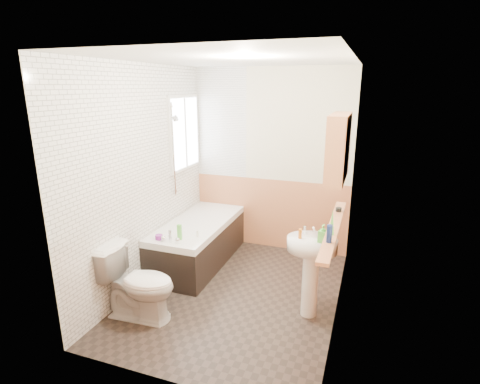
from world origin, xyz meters
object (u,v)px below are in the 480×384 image
at_px(bathtub, 198,241).
at_px(medicine_cabinet, 338,148).
at_px(toilet, 138,283).
at_px(sink, 311,261).
at_px(pine_shelf, 334,228).

xyz_separation_m(bathtub, medicine_cabinet, (1.74, -0.62, 1.42)).
height_order(toilet, sink, sink).
relative_size(bathtub, pine_shelf, 1.03).
bearing_deg(toilet, medicine_cabinet, -72.17).
relative_size(toilet, pine_shelf, 0.49).
bearing_deg(bathtub, medicine_cabinet, -19.60).
height_order(bathtub, toilet, toilet).
distance_m(bathtub, medicine_cabinet, 2.33).
bearing_deg(toilet, bathtub, -4.60).
relative_size(toilet, medicine_cabinet, 1.13).
xyz_separation_m(sink, medicine_cabinet, (0.17, 0.08, 1.12)).
bearing_deg(sink, pine_shelf, -35.52).
xyz_separation_m(pine_shelf, medicine_cabinet, (-0.03, 0.19, 0.70)).
xyz_separation_m(bathtub, toilet, (-0.03, -1.30, 0.08)).
relative_size(sink, medicine_cabinet, 1.41).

